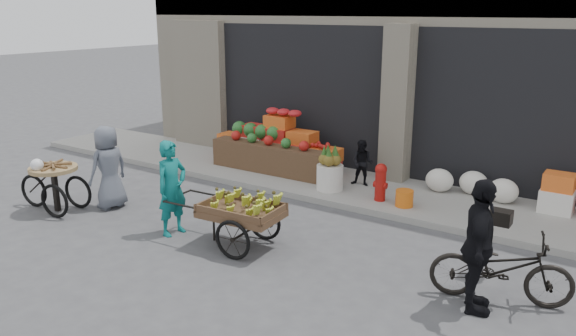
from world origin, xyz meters
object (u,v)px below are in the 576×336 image
Objects in this scene: fire_hydrant at (381,181)px; tricycle_cart at (54,181)px; pineapple_bin at (330,177)px; vendor_grey at (109,167)px; bicycle at (501,268)px; cyclist at (478,247)px; banana_cart at (239,208)px; vendor_woman at (172,188)px; orange_bucket at (404,198)px; seated_person at (362,163)px.

tricycle_cart is at bearing -143.99° from fire_hydrant.
tricycle_cart is at bearing -136.27° from pineapple_bin.
tricycle_cart is at bearing -40.45° from vendor_grey.
fire_hydrant is at bearing 31.96° from bicycle.
bicycle is 1.03× the size of cyclist.
tricycle_cart is (-3.77, -0.59, -0.06)m from banana_cart.
cyclist is at bearing 136.62° from bicycle.
bicycle reaches higher than fire_hydrant.
vendor_woman is at bearing -126.20° from fire_hydrant.
orange_bucket is at bearing -37.16° from vendor_woman.
seated_person is at bearing 31.62° from bicycle.
bicycle is at bearing -51.57° from seated_person.
vendor_woman is 1.89m from vendor_grey.
fire_hydrant is 3.07m from banana_cart.
pineapple_bin is 0.73× the size of fire_hydrant.
vendor_grey is at bearing -136.61° from pineapple_bin.
bicycle reaches higher than banana_cart.
seated_person reaches higher than banana_cart.
seated_person is at bearing -17.44° from vendor_woman.
vendor_woman is at bearing -0.38° from tricycle_cart.
vendor_woman is 2.59m from tricycle_cart.
cyclist is (2.04, -2.75, 0.57)m from orange_bucket.
orange_bucket is at bearing 26.80° from bicycle.
vendor_grey is (-3.10, 0.09, 0.14)m from banana_cart.
fire_hydrant is 0.49× the size of tricycle_cart.
vendor_woman reaches higher than fire_hydrant.
banana_cart is at bearing -0.77° from tricycle_cart.
seated_person is at bearing 56.31° from pineapple_bin.
vendor_woman reaches higher than tricycle_cart.
seated_person is 4.74m from cyclist.
vendor_grey is (-3.42, -3.45, 0.18)m from seated_person.
cyclist reaches higher than vendor_woman.
banana_cart is 1.45× the size of tricycle_cart.
seated_person reaches higher than bicycle.
pineapple_bin is at bearing 34.09° from tricycle_cart.
fire_hydrant is 0.42× the size of cyclist.
fire_hydrant is 0.76× the size of seated_person.
vendor_woman is (-2.75, -3.02, 0.51)m from orange_bucket.
pineapple_bin is 0.33× the size of vendor_woman.
tricycle_cart is (-2.55, -0.42, -0.21)m from vendor_woman.
vendor_grey is (-1.87, 0.26, -0.01)m from vendor_woman.
fire_hydrant reaches higher than pineapple_bin.
vendor_woman is (-2.25, -3.07, 0.28)m from fire_hydrant.
seated_person is 4.60m from bicycle.
seated_person is 0.54× the size of bicycle.
bicycle reaches higher than orange_bucket.
tricycle_cart is at bearing -175.04° from banana_cart.
tricycle_cart reaches higher than fire_hydrant.
pineapple_bin is 0.36× the size of tricycle_cart.
banana_cart is at bearing 74.73° from cyclist.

